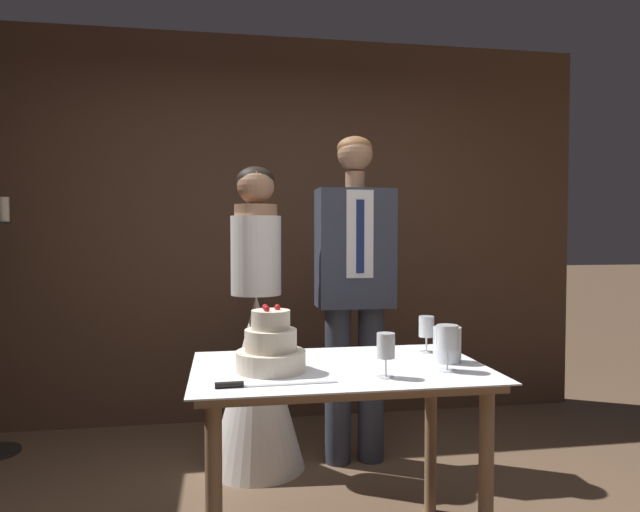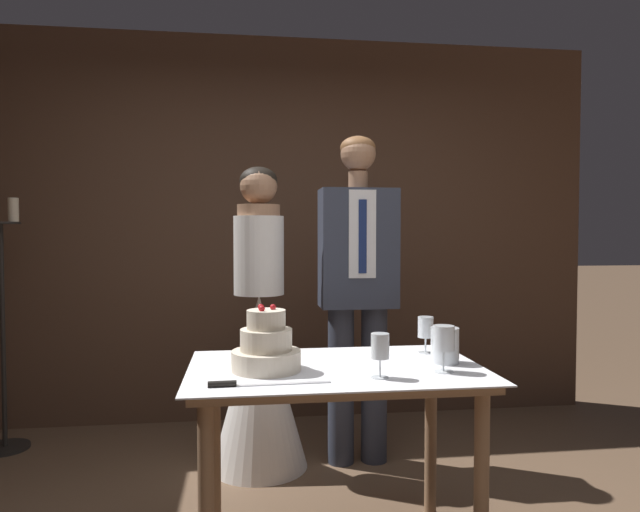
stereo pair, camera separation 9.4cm
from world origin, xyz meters
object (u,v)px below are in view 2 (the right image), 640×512
(wine_glass_near, at_px, (443,341))
(tiered_cake, at_px, (266,347))
(wine_glass_far, at_px, (426,328))
(hurricane_candle, at_px, (445,346))
(groom, at_px, (358,281))
(bride, at_px, (259,358))
(wine_glass_middle, at_px, (380,347))
(cake_table, at_px, (335,393))
(cake_knife, at_px, (246,384))
(candle_stand, at_px, (3,331))

(wine_glass_near, bearing_deg, tiered_cake, 170.42)
(wine_glass_far, relative_size, hurricane_candle, 1.11)
(tiered_cake, distance_m, groom, 1.13)
(wine_glass_far, relative_size, groom, 0.09)
(wine_glass_near, bearing_deg, bride, 122.14)
(hurricane_candle, bearing_deg, groom, 100.71)
(wine_glass_middle, bearing_deg, groom, 82.67)
(cake_table, height_order, bride, bride)
(cake_knife, bearing_deg, groom, 60.09)
(wine_glass_far, distance_m, candle_stand, 2.57)
(groom, bearing_deg, wine_glass_near, -83.75)
(hurricane_candle, distance_m, groom, 0.98)
(wine_glass_far, xyz_separation_m, groom, (-0.16, 0.74, 0.15))
(bride, bearing_deg, cake_table, -73.32)
(bride, bearing_deg, hurricane_candle, -51.75)
(cake_knife, xyz_separation_m, wine_glass_far, (0.80, 0.45, 0.11))
(cake_knife, height_order, groom, groom)
(cake_knife, height_order, candle_stand, candle_stand)
(tiered_cake, height_order, hurricane_candle, tiered_cake)
(hurricane_candle, distance_m, candle_stand, 2.68)
(cake_knife, relative_size, candle_stand, 0.28)
(wine_glass_near, bearing_deg, cake_table, 159.97)
(groom, bearing_deg, wine_glass_middle, -97.33)
(tiered_cake, bearing_deg, cake_knife, -110.01)
(cake_table, height_order, wine_glass_middle, wine_glass_middle)
(wine_glass_middle, xyz_separation_m, candle_stand, (-1.95, 1.61, -0.17))
(bride, xyz_separation_m, candle_stand, (-1.54, 0.47, 0.10))
(wine_glass_middle, bearing_deg, wine_glass_far, 52.79)
(wine_glass_middle, distance_m, groom, 1.16)
(tiered_cake, distance_m, candle_stand, 2.11)
(wine_glass_middle, height_order, bride, bride)
(cake_knife, xyz_separation_m, candle_stand, (-1.46, 1.66, -0.06))
(wine_glass_middle, bearing_deg, tiered_cake, 157.24)
(bride, bearing_deg, candle_stand, 163.03)
(wine_glass_near, relative_size, bride, 0.11)
(bride, bearing_deg, cake_knife, -93.76)
(cake_table, bearing_deg, wine_glass_middle, -56.71)
(tiered_cake, height_order, groom, groom)
(cake_table, distance_m, groom, 1.05)
(wine_glass_far, bearing_deg, wine_glass_middle, -127.21)
(wine_glass_far, height_order, bride, bride)
(wine_glass_middle, bearing_deg, wine_glass_near, 12.51)
(tiered_cake, bearing_deg, wine_glass_middle, -22.76)
(tiered_cake, height_order, candle_stand, candle_stand)
(hurricane_candle, bearing_deg, wine_glass_far, 94.82)
(cake_knife, relative_size, hurricane_candle, 2.96)
(candle_stand, bearing_deg, tiered_cake, -43.09)
(hurricane_candle, relative_size, candle_stand, 0.10)
(bride, distance_m, groom, 0.71)
(hurricane_candle, bearing_deg, cake_table, 179.99)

